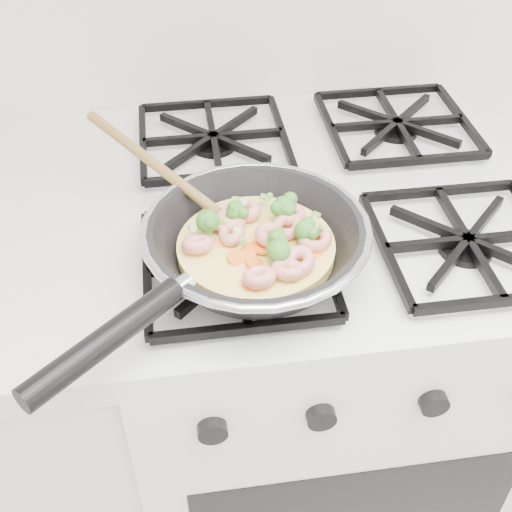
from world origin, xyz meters
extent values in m
cube|color=white|center=(0.00, 1.70, 0.45)|extent=(0.60, 0.60, 0.90)
cube|color=black|center=(0.00, 1.70, 0.91)|extent=(0.56, 0.56, 0.02)
torus|color=#B7B7BE|center=(-0.13, 1.55, 0.97)|extent=(0.28, 0.28, 0.01)
cylinder|color=black|center=(-0.30, 1.40, 0.97)|extent=(0.16, 0.15, 0.03)
cylinder|color=#FDE56E|center=(-0.13, 1.55, 0.94)|extent=(0.19, 0.19, 0.02)
ellipsoid|color=olive|center=(-0.16, 1.58, 0.96)|extent=(0.06, 0.06, 0.01)
cylinder|color=olive|center=(-0.24, 1.69, 0.99)|extent=(0.17, 0.20, 0.06)
torus|color=#EB9B8B|center=(-0.17, 1.58, 0.96)|extent=(0.06, 0.06, 0.03)
torus|color=#EB9B8B|center=(-0.15, 1.58, 0.96)|extent=(0.05, 0.05, 0.02)
torus|color=#EB9B8B|center=(-0.17, 1.59, 0.96)|extent=(0.05, 0.05, 0.02)
torus|color=#EB9B8B|center=(-0.13, 1.48, 0.96)|extent=(0.04, 0.05, 0.02)
torus|color=#EB9B8B|center=(-0.15, 1.56, 0.96)|extent=(0.05, 0.04, 0.02)
torus|color=#EB9B8B|center=(-0.06, 1.53, 0.96)|extent=(0.07, 0.07, 0.03)
torus|color=#EB9B8B|center=(-0.15, 1.59, 0.96)|extent=(0.05, 0.05, 0.02)
torus|color=#EB9B8B|center=(-0.08, 1.58, 0.96)|extent=(0.06, 0.06, 0.02)
torus|color=#EB9B8B|center=(-0.11, 1.55, 0.96)|extent=(0.05, 0.05, 0.02)
torus|color=#EB9B8B|center=(-0.10, 1.48, 0.96)|extent=(0.05, 0.05, 0.02)
torus|color=#EB9B8B|center=(-0.20, 1.54, 0.96)|extent=(0.04, 0.04, 0.02)
torus|color=#EB9B8B|center=(-0.09, 1.56, 0.96)|extent=(0.06, 0.06, 0.02)
torus|color=#EB9B8B|center=(-0.08, 1.50, 0.96)|extent=(0.05, 0.05, 0.02)
torus|color=#EB9B8B|center=(-0.13, 1.60, 0.96)|extent=(0.06, 0.06, 0.02)
ellipsoid|color=#468F2E|center=(-0.07, 1.54, 0.97)|extent=(0.03, 0.03, 0.03)
ellipsoid|color=#468F2E|center=(-0.15, 1.59, 0.97)|extent=(0.03, 0.03, 0.03)
ellipsoid|color=#468F2E|center=(-0.10, 1.53, 0.97)|extent=(0.03, 0.03, 0.02)
ellipsoid|color=#468F2E|center=(-0.18, 1.57, 0.97)|extent=(0.04, 0.04, 0.03)
ellipsoid|color=#468F2E|center=(-0.09, 1.59, 0.97)|extent=(0.04, 0.04, 0.03)
ellipsoid|color=#468F2E|center=(-0.11, 1.50, 0.97)|extent=(0.04, 0.04, 0.03)
cylinder|color=orange|center=(-0.06, 1.55, 0.95)|extent=(0.03, 0.03, 0.01)
cylinder|color=orange|center=(-0.13, 1.54, 0.95)|extent=(0.03, 0.03, 0.01)
cylinder|color=orange|center=(-0.12, 1.53, 0.95)|extent=(0.04, 0.04, 0.01)
cylinder|color=orange|center=(-0.14, 1.62, 0.95)|extent=(0.03, 0.03, 0.01)
cylinder|color=orange|center=(-0.16, 1.57, 0.95)|extent=(0.03, 0.03, 0.01)
cylinder|color=orange|center=(-0.14, 1.47, 0.95)|extent=(0.02, 0.02, 0.01)
cylinder|color=orange|center=(-0.06, 1.52, 0.95)|extent=(0.02, 0.02, 0.01)
cylinder|color=orange|center=(-0.16, 1.55, 0.95)|extent=(0.04, 0.04, 0.01)
cylinder|color=orange|center=(-0.15, 1.52, 0.95)|extent=(0.03, 0.03, 0.01)
cylinder|color=orange|center=(-0.14, 1.52, 0.95)|extent=(0.03, 0.03, 0.01)
cylinder|color=orange|center=(-0.16, 1.59, 0.95)|extent=(0.03, 0.03, 0.01)
cylinder|color=orange|center=(-0.18, 1.59, 0.95)|extent=(0.04, 0.04, 0.01)
cylinder|color=orange|center=(-0.13, 1.51, 0.95)|extent=(0.03, 0.03, 0.00)
cylinder|color=#7FB648|center=(-0.12, 1.54, 0.97)|extent=(0.01, 0.01, 0.01)
cylinder|color=#7FB648|center=(-0.11, 1.62, 0.97)|extent=(0.01, 0.01, 0.01)
cylinder|color=#7FB648|center=(-0.14, 1.53, 0.97)|extent=(0.01, 0.01, 0.01)
cylinder|color=#B4D193|center=(-0.14, 1.60, 0.98)|extent=(0.01, 0.01, 0.01)
cylinder|color=#7FB648|center=(-0.16, 1.57, 0.97)|extent=(0.01, 0.01, 0.01)
cylinder|color=#7FB648|center=(-0.07, 1.61, 0.97)|extent=(0.01, 0.01, 0.01)
cylinder|color=#7FB648|center=(-0.08, 1.58, 0.97)|extent=(0.01, 0.01, 0.01)
cylinder|color=#7FB648|center=(-0.05, 1.54, 0.97)|extent=(0.01, 0.01, 0.01)
cylinder|color=#B4D193|center=(-0.14, 1.58, 0.97)|extent=(0.01, 0.01, 0.01)
cylinder|color=#B4D193|center=(-0.20, 1.56, 0.97)|extent=(0.01, 0.01, 0.01)
cylinder|color=#7FB648|center=(-0.05, 1.56, 0.97)|extent=(0.01, 0.01, 0.01)
cylinder|color=#7FB648|center=(-0.14, 1.61, 0.97)|extent=(0.01, 0.01, 0.01)
cylinder|color=#7FB648|center=(-0.10, 1.61, 0.97)|extent=(0.01, 0.01, 0.01)
cylinder|color=#B4D193|center=(-0.15, 1.55, 0.97)|extent=(0.01, 0.01, 0.01)
cylinder|color=#B4D193|center=(-0.06, 1.56, 0.97)|extent=(0.01, 0.01, 0.01)
camera|label=1|loc=(-0.21, 0.95, 1.46)|focal=46.32mm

